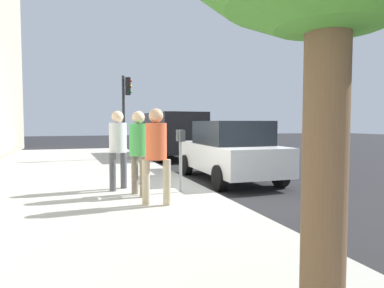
% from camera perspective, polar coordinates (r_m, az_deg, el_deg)
% --- Properties ---
extents(ground_plane, '(80.00, 80.00, 0.00)m').
position_cam_1_polar(ground_plane, '(8.65, 1.95, -7.96)').
color(ground_plane, '#232326').
rests_on(ground_plane, ground).
extents(sidewalk_slab, '(28.00, 6.00, 0.15)m').
position_cam_1_polar(sidewalk_slab, '(8.10, -18.55, -8.39)').
color(sidewalk_slab, '#A8A59E').
rests_on(sidewalk_slab, ground_plane).
extents(parking_meter, '(0.36, 0.12, 1.41)m').
position_cam_1_polar(parking_meter, '(7.85, -1.88, -0.54)').
color(parking_meter, gray).
rests_on(parking_meter, sidewalk_slab).
extents(pedestrian_at_meter, '(0.53, 0.40, 1.82)m').
position_cam_1_polar(pedestrian_at_meter, '(7.55, -8.73, -0.24)').
color(pedestrian_at_meter, '#726656').
rests_on(pedestrian_at_meter, sidewalk_slab).
extents(pedestrian_bystander, '(0.40, 0.52, 1.84)m').
position_cam_1_polar(pedestrian_bystander, '(6.61, -5.89, -0.62)').
color(pedestrian_bystander, tan).
rests_on(pedestrian_bystander, sidewalk_slab).
extents(parking_officer, '(0.43, 0.44, 1.84)m').
position_cam_1_polar(parking_officer, '(8.29, -12.03, 0.19)').
color(parking_officer, '#47474C').
rests_on(parking_officer, sidewalk_slab).
extents(parked_sedan_near, '(4.43, 2.03, 1.77)m').
position_cam_1_polar(parked_sedan_near, '(10.35, 6.15, -1.08)').
color(parked_sedan_near, silver).
rests_on(parked_sedan_near, ground_plane).
extents(parked_van_far, '(5.27, 2.28, 2.18)m').
position_cam_1_polar(parked_van_far, '(16.80, -3.76, 1.93)').
color(parked_van_far, black).
rests_on(parked_van_far, ground_plane).
extents(traffic_signal, '(0.24, 0.44, 3.60)m').
position_cam_1_polar(traffic_signal, '(15.50, -10.79, 6.62)').
color(traffic_signal, black).
rests_on(traffic_signal, sidewalk_slab).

